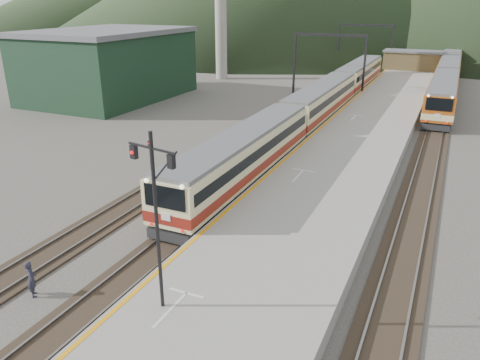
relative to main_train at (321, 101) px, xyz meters
The scene contains 14 objects.
track_main 2.56m from the main_train, 90.00° to the right, with size 2.60×200.00×0.23m.
track_far 5.62m from the main_train, 161.66° to the right, with size 2.60×200.00×0.23m.
track_second 11.78m from the main_train, ahead, with size 2.60×200.00×0.23m.
platform 6.86m from the main_train, 33.15° to the right, with size 8.00×100.00×1.00m, color gray.
gantry_near 14.10m from the main_train, 102.06° to the left, with size 9.55×0.25×8.00m.
gantry_far 38.61m from the main_train, 94.25° to the left, with size 9.55×0.25×8.00m.
warehouse 28.10m from the main_train, behind, with size 14.50×20.50×8.60m.
station_shed 36.78m from the main_train, 81.24° to the left, with size 9.40×4.40×3.10m.
main_train is the anchor object (origin of this frame).
second_train 31.50m from the main_train, 68.59° to the left, with size 2.91×59.75×3.56m.
signal_mast 35.87m from the main_train, 84.57° to the right, with size 2.17×0.56×7.06m.
short_signal_b 13.53m from the main_train, 101.62° to the right, with size 0.26×0.22×2.27m.
short_signal_c 21.86m from the main_train, 110.36° to the right, with size 0.26×0.22×2.27m.
worker 36.31m from the main_train, 94.74° to the right, with size 0.62×0.41×1.71m, color #262533.
Camera 1 is at (12.46, -6.55, 12.26)m, focal length 35.00 mm.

